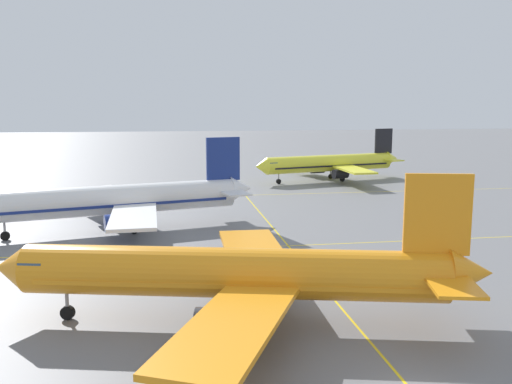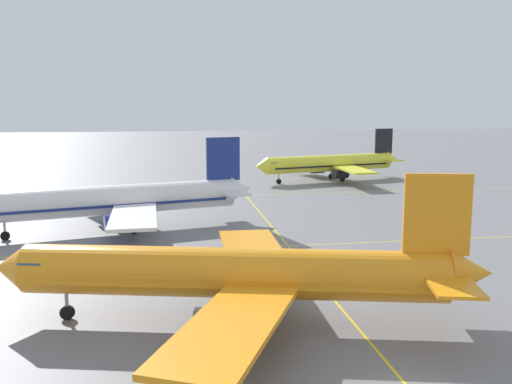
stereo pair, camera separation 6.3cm
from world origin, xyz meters
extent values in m
cylinder|color=orange|center=(-8.93, 12.10, 3.94)|extent=(30.77, 10.60, 3.65)
cone|color=orange|center=(-25.12, 15.91, 3.94)|extent=(3.25, 4.06, 3.58)
cone|color=orange|center=(7.53, 8.23, 4.32)|extent=(3.79, 4.08, 3.47)
cube|color=orange|center=(5.10, 8.80, 8.46)|extent=(4.57, 1.39, 5.77)
cube|color=orange|center=(6.23, 11.50, 4.32)|extent=(4.14, 5.57, 0.23)
cube|color=orange|center=(4.91, 5.88, 4.32)|extent=(4.14, 5.57, 0.23)
cube|color=orange|center=(-6.13, 19.83, 3.36)|extent=(5.31, 14.52, 0.38)
cube|color=orange|center=(-9.87, 3.93, 3.36)|extent=(10.67, 15.17, 0.38)
cylinder|color=#333338|center=(-7.98, 17.01, 2.11)|extent=(3.64, 2.71, 2.02)
cylinder|color=#333338|center=(-10.26, 7.28, 2.11)|extent=(3.64, 2.71, 2.02)
cube|color=#385166|center=(-22.97, 15.40, 4.47)|extent=(2.45, 3.67, 0.67)
cube|color=orange|center=(-8.93, 12.10, 3.48)|extent=(28.39, 10.07, 0.35)
cylinder|color=#99999E|center=(-21.09, 14.96, 1.59)|extent=(0.27, 0.27, 1.59)
cylinder|color=black|center=(-21.09, 14.96, 0.53)|extent=(1.13, 0.66, 1.06)
cylinder|color=#99999E|center=(-6.49, 14.09, 1.59)|extent=(0.27, 0.27, 1.59)
cylinder|color=black|center=(-6.49, 14.09, 0.53)|extent=(1.13, 0.66, 1.06)
cylinder|color=#99999E|center=(-7.63, 9.23, 1.59)|extent=(0.27, 0.27, 1.59)
cylinder|color=black|center=(-7.63, 9.23, 0.53)|extent=(1.13, 0.66, 1.06)
cylinder|color=white|center=(-20.29, 44.35, 4.03)|extent=(31.44, 11.05, 3.73)
cone|color=white|center=(-3.48, 48.42, 4.42)|extent=(3.89, 4.19, 3.55)
cube|color=navy|center=(-5.97, 47.82, 8.65)|extent=(4.67, 1.46, 5.90)
cube|color=white|center=(-6.18, 50.80, 4.42)|extent=(4.26, 5.71, 0.24)
cube|color=white|center=(-4.79, 45.07, 4.42)|extent=(4.26, 5.71, 0.24)
cube|color=white|center=(-21.31, 52.70, 3.44)|extent=(10.99, 15.50, 0.39)
cube|color=white|center=(-17.37, 36.46, 3.44)|extent=(5.53, 14.88, 0.39)
cylinder|color=navy|center=(-21.69, 49.27, 2.16)|extent=(3.73, 2.79, 2.06)
cylinder|color=navy|center=(-19.28, 39.33, 2.16)|extent=(3.73, 2.79, 2.06)
cube|color=navy|center=(-20.29, 44.35, 3.56)|extent=(29.01, 10.49, 0.35)
cylinder|color=#99999E|center=(-32.71, 41.33, 1.62)|extent=(0.28, 0.28, 1.62)
cylinder|color=black|center=(-32.71, 41.33, 0.54)|extent=(1.15, 0.68, 1.08)
cylinder|color=#99999E|center=(-18.98, 47.29, 1.62)|extent=(0.28, 0.28, 1.62)
cylinder|color=black|center=(-18.98, 47.29, 0.54)|extent=(1.15, 0.68, 1.08)
cylinder|color=#99999E|center=(-17.78, 42.33, 1.62)|extent=(0.28, 0.28, 1.62)
cylinder|color=black|center=(-17.78, 42.33, 0.54)|extent=(1.15, 0.68, 1.08)
cylinder|color=yellow|center=(20.07, 84.75, 3.71)|extent=(28.95, 10.40, 3.44)
cone|color=yellow|center=(4.88, 80.93, 3.71)|extent=(3.11, 3.84, 3.37)
cone|color=yellow|center=(35.53, 88.63, 4.08)|extent=(3.61, 3.88, 3.27)
cube|color=black|center=(33.25, 88.06, 7.97)|extent=(4.30, 1.37, 5.43)
cube|color=yellow|center=(33.03, 90.80, 4.08)|extent=(3.96, 5.27, 0.22)
cube|color=yellow|center=(34.35, 85.53, 4.08)|extent=(3.96, 5.27, 0.22)
cube|color=yellow|center=(19.08, 92.43, 3.17)|extent=(10.20, 14.27, 0.36)
cube|color=yellow|center=(22.83, 77.50, 3.17)|extent=(5.20, 13.75, 0.36)
cylinder|color=black|center=(18.75, 89.27, 1.99)|extent=(3.45, 2.59, 1.90)
cylinder|color=black|center=(21.05, 80.14, 1.99)|extent=(3.45, 2.59, 1.90)
cube|color=#385166|center=(6.90, 81.44, 4.21)|extent=(2.35, 3.47, 0.63)
cube|color=black|center=(20.07, 84.75, 3.28)|extent=(26.71, 9.86, 0.33)
cylinder|color=#99999E|center=(8.66, 81.88, 1.49)|extent=(0.25, 0.25, 1.49)
cylinder|color=black|center=(8.66, 81.88, 0.50)|extent=(1.07, 0.64, 1.00)
cylinder|color=#99999E|center=(21.26, 87.47, 1.49)|extent=(0.25, 0.25, 1.49)
cylinder|color=black|center=(21.26, 87.47, 0.50)|extent=(1.07, 0.64, 1.00)
cylinder|color=#99999E|center=(22.40, 82.90, 1.49)|extent=(0.25, 0.25, 1.49)
cylinder|color=black|center=(22.40, 82.90, 0.50)|extent=(1.07, 0.64, 1.00)
cube|color=yellow|center=(0.00, 33.51, 0.00)|extent=(167.21, 0.20, 0.01)
cube|color=yellow|center=(0.00, 69.01, 0.00)|extent=(167.21, 0.20, 0.01)
cube|color=yellow|center=(0.00, 33.51, 0.00)|extent=(0.20, 117.17, 0.01)
camera|label=1|loc=(-13.31, -26.17, 16.10)|focal=38.57mm
camera|label=2|loc=(-13.24, -26.18, 16.10)|focal=38.57mm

